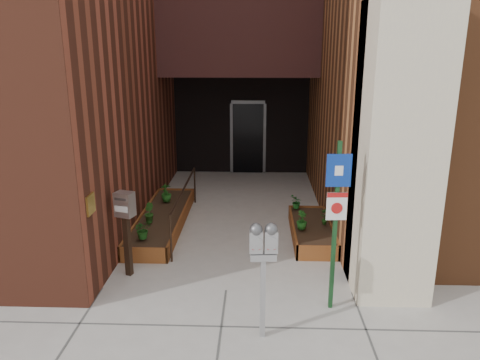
# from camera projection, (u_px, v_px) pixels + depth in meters

# --- Properties ---
(ground) EXTENTS (80.00, 80.00, 0.00)m
(ground) POSITION_uv_depth(u_px,v_px,m) (226.00, 290.00, 7.46)
(ground) COLOR #9E9991
(ground) RESTS_ON ground
(planter_left) EXTENTS (0.90, 3.60, 0.30)m
(planter_left) POSITION_uv_depth(u_px,v_px,m) (162.00, 220.00, 10.07)
(planter_left) COLOR brown
(planter_left) RESTS_ON ground
(planter_right) EXTENTS (0.80, 2.20, 0.30)m
(planter_right) POSITION_uv_depth(u_px,v_px,m) (312.00, 231.00, 9.48)
(planter_right) COLOR brown
(planter_right) RESTS_ON ground
(handrail) EXTENTS (0.04, 3.34, 0.90)m
(handrail) POSITION_uv_depth(u_px,v_px,m) (184.00, 194.00, 9.84)
(handrail) COLOR black
(handrail) RESTS_ON ground
(parking_meter) EXTENTS (0.37, 0.18, 1.63)m
(parking_meter) POSITION_uv_depth(u_px,v_px,m) (263.00, 250.00, 5.95)
(parking_meter) COLOR #9B9B9D
(parking_meter) RESTS_ON ground
(sign_post) EXTENTS (0.35, 0.09, 2.53)m
(sign_post) POSITION_uv_depth(u_px,v_px,m) (336.00, 210.00, 6.54)
(sign_post) COLOR #163D1C
(sign_post) RESTS_ON ground
(payment_dropbox) EXTENTS (0.35, 0.30, 1.47)m
(payment_dropbox) POSITION_uv_depth(u_px,v_px,m) (125.00, 216.00, 7.69)
(payment_dropbox) COLOR black
(payment_dropbox) RESTS_ON ground
(shrub_left_a) EXTENTS (0.45, 0.45, 0.36)m
(shrub_left_a) POSITION_uv_depth(u_px,v_px,m) (143.00, 229.00, 8.68)
(shrub_left_a) COLOR #1C5217
(shrub_left_a) RESTS_ON planter_left
(shrub_left_b) EXTENTS (0.30, 0.30, 0.40)m
(shrub_left_b) POSITION_uv_depth(u_px,v_px,m) (149.00, 213.00, 9.46)
(shrub_left_b) COLOR #204F16
(shrub_left_b) RESTS_ON planter_left
(shrub_left_c) EXTENTS (0.31, 0.31, 0.41)m
(shrub_left_c) POSITION_uv_depth(u_px,v_px,m) (166.00, 193.00, 10.74)
(shrub_left_c) COLOR #1F5C1A
(shrub_left_c) RESTS_ON planter_left
(shrub_left_d) EXTENTS (0.20, 0.20, 0.35)m
(shrub_left_d) POSITION_uv_depth(u_px,v_px,m) (164.00, 190.00, 11.06)
(shrub_left_d) COLOR #1C5B1A
(shrub_left_d) RESTS_ON planter_left
(shrub_right_a) EXTENTS (0.29, 0.29, 0.37)m
(shrub_right_a) POSITION_uv_depth(u_px,v_px,m) (302.00, 220.00, 9.12)
(shrub_right_a) COLOR #1B5819
(shrub_right_a) RESTS_ON planter_right
(shrub_right_b) EXTENTS (0.19, 0.19, 0.36)m
(shrub_right_b) POSITION_uv_depth(u_px,v_px,m) (325.00, 216.00, 9.35)
(shrub_right_b) COLOR #215A19
(shrub_right_b) RESTS_ON planter_right
(shrub_right_c) EXTENTS (0.35, 0.35, 0.30)m
(shrub_right_c) POSITION_uv_depth(u_px,v_px,m) (296.00, 202.00, 10.27)
(shrub_right_c) COLOR #1B601E
(shrub_right_c) RESTS_ON planter_right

